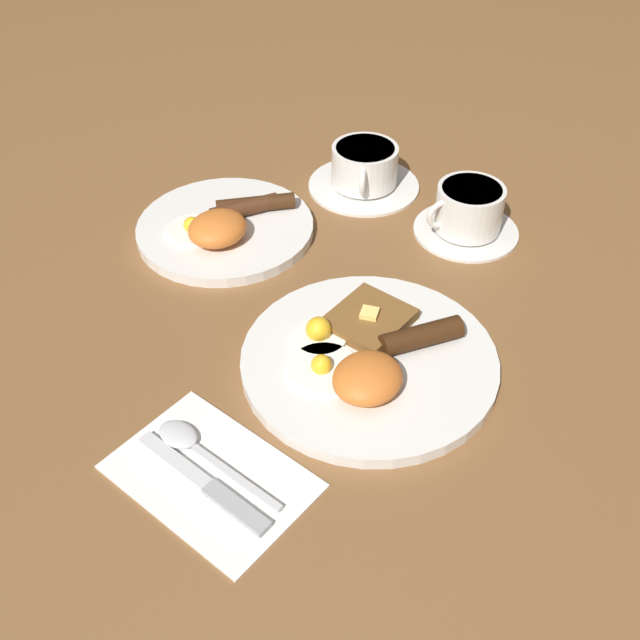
% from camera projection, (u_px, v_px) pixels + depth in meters
% --- Properties ---
extents(ground_plane, '(3.00, 3.00, 0.00)m').
position_uv_depth(ground_plane, '(369.00, 366.00, 0.85)').
color(ground_plane, brown).
extents(breakfast_plate_near, '(0.29, 0.29, 0.05)m').
position_uv_depth(breakfast_plate_near, '(368.00, 359.00, 0.84)').
color(breakfast_plate_near, silver).
rests_on(breakfast_plate_near, ground_plane).
extents(breakfast_plate_far, '(0.24, 0.24, 0.05)m').
position_uv_depth(breakfast_plate_far, '(225.00, 227.00, 1.03)').
color(breakfast_plate_far, silver).
rests_on(breakfast_plate_far, ground_plane).
extents(teacup_near, '(0.15, 0.15, 0.07)m').
position_uv_depth(teacup_near, '(468.00, 213.00, 1.02)').
color(teacup_near, silver).
rests_on(teacup_near, ground_plane).
extents(teacup_far, '(0.17, 0.17, 0.07)m').
position_uv_depth(teacup_far, '(364.00, 171.00, 1.11)').
color(teacup_far, silver).
rests_on(teacup_far, ground_plane).
extents(napkin, '(0.13, 0.20, 0.01)m').
position_uv_depth(napkin, '(211.00, 475.00, 0.73)').
color(napkin, white).
rests_on(napkin, ground_plane).
extents(knife, '(0.02, 0.17, 0.01)m').
position_uv_depth(knife, '(209.00, 486.00, 0.72)').
color(knife, silver).
rests_on(knife, napkin).
extents(spoon, '(0.03, 0.16, 0.01)m').
position_uv_depth(spoon, '(190.00, 443.00, 0.75)').
color(spoon, silver).
rests_on(spoon, napkin).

